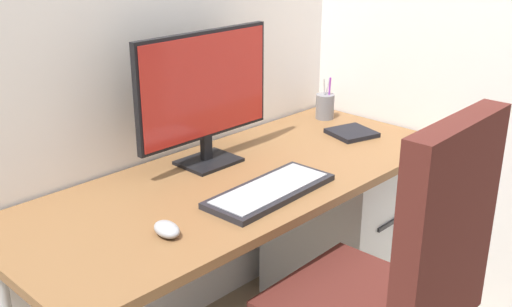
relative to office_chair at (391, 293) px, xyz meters
The scene contains 8 objects.
desk 0.64m from the office_chair, 85.10° to the left, with size 1.66×0.66×0.74m.
office_chair is the anchor object (origin of this frame).
filing_cabinet 0.93m from the office_chair, 45.11° to the left, with size 0.44×0.52×0.65m.
monitor 0.90m from the office_chair, 85.81° to the left, with size 0.56×0.16×0.46m.
keyboard 0.49m from the office_chair, 87.64° to the left, with size 0.46×0.20×0.02m.
mouse 0.63m from the office_chair, 127.73° to the left, with size 0.06×0.10×0.04m, color #9EA0A5.
pen_holder 1.14m from the office_chair, 47.64° to the left, with size 0.08×0.08×0.18m.
notebook 0.91m from the office_chair, 43.06° to the left, with size 0.16×0.16×0.02m, color black.
Camera 1 is at (-1.33, -1.36, 1.55)m, focal length 43.27 mm.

